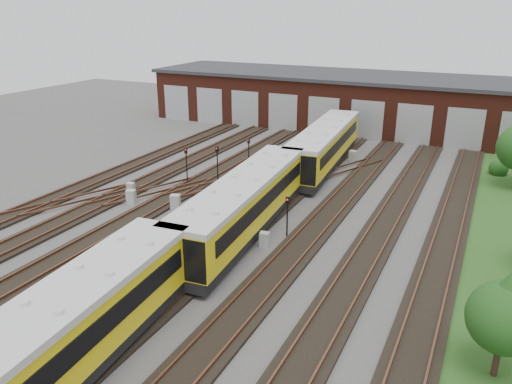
% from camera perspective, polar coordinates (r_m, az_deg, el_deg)
% --- Properties ---
extents(ground, '(120.00, 120.00, 0.00)m').
position_cam_1_polar(ground, '(28.84, -10.85, -8.88)').
color(ground, '#454340').
rests_on(ground, ground).
extents(track_network, '(30.40, 70.00, 0.33)m').
position_cam_1_polar(track_network, '(29.29, -10.45, -8.12)').
color(track_network, black).
rests_on(track_network, ground).
extents(maintenance_shed, '(51.00, 12.50, 6.35)m').
position_cam_1_polar(maintenance_shed, '(62.76, 11.26, 10.18)').
color(maintenance_shed, '#582116').
rests_on(maintenance_shed, ground).
extents(metro_train, '(4.30, 48.83, 3.44)m').
position_cam_1_polar(metro_train, '(31.97, -1.29, -1.33)').
color(metro_train, black).
rests_on(metro_train, ground).
extents(signal_mast_0, '(0.27, 0.26, 3.15)m').
position_cam_1_polar(signal_mast_0, '(41.44, -7.96, 3.48)').
color(signal_mast_0, black).
rests_on(signal_mast_0, ground).
extents(signal_mast_1, '(0.25, 0.23, 3.00)m').
position_cam_1_polar(signal_mast_1, '(44.61, -0.85, 4.77)').
color(signal_mast_1, black).
rests_on(signal_mast_1, ground).
extents(signal_mast_2, '(0.25, 0.24, 3.28)m').
position_cam_1_polar(signal_mast_2, '(41.10, -4.45, 3.59)').
color(signal_mast_2, black).
rests_on(signal_mast_2, ground).
extents(signal_mast_3, '(0.26, 0.25, 2.71)m').
position_cam_1_polar(signal_mast_3, '(31.75, 3.60, -2.19)').
color(signal_mast_3, black).
rests_on(signal_mast_3, ground).
extents(relay_cabinet_0, '(0.76, 0.69, 1.07)m').
position_cam_1_polar(relay_cabinet_0, '(38.61, -14.07, -0.53)').
color(relay_cabinet_0, '#B3B6B9').
rests_on(relay_cabinet_0, ground).
extents(relay_cabinet_1, '(0.65, 0.57, 0.94)m').
position_cam_1_polar(relay_cabinet_1, '(40.57, -14.11, 0.39)').
color(relay_cabinet_1, '#B3B6B9').
rests_on(relay_cabinet_1, ground).
extents(relay_cabinet_2, '(0.82, 0.76, 1.12)m').
position_cam_1_polar(relay_cabinet_2, '(36.84, -9.21, -1.15)').
color(relay_cabinet_2, '#B3B6B9').
rests_on(relay_cabinet_2, ground).
extents(relay_cabinet_3, '(0.78, 0.70, 1.11)m').
position_cam_1_polar(relay_cabinet_3, '(48.52, 11.02, 4.02)').
color(relay_cabinet_3, '#B3B6B9').
rests_on(relay_cabinet_3, ground).
extents(relay_cabinet_4, '(0.65, 0.57, 0.97)m').
position_cam_1_polar(relay_cabinet_4, '(30.81, 0.98, -5.47)').
color(relay_cabinet_4, '#B3B6B9').
rests_on(relay_cabinet_4, ground).
extents(tree_3, '(2.91, 2.91, 4.83)m').
position_cam_1_polar(tree_3, '(21.72, 26.72, -11.94)').
color(tree_3, '#372218').
rests_on(tree_3, ground).
extents(bush_1, '(1.63, 1.63, 1.63)m').
position_cam_1_polar(bush_1, '(48.81, 26.03, 2.71)').
color(bush_1, '#184413').
rests_on(bush_1, ground).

